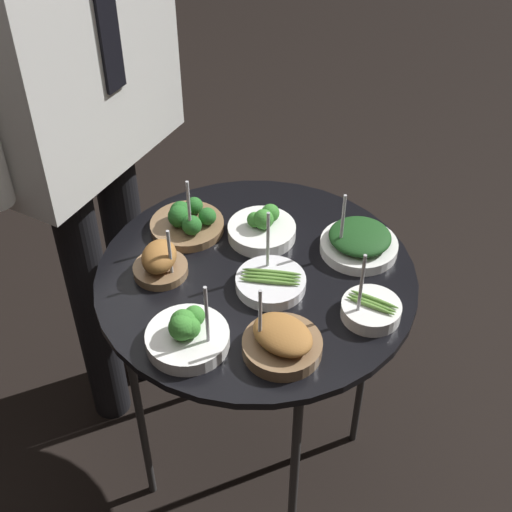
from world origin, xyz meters
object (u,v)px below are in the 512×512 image
object	(u,v)px
bowl_asparagus_center	(271,282)
bowl_asparagus_front_center	(371,309)
bowl_roast_back_left	(160,262)
waiter_figure	(70,62)
bowl_roast_near_rim	(282,341)
bowl_broccoli_mid_right	(262,228)
bowl_broccoli_back_right	(188,221)
bowl_spinach_far_rim	(359,242)
bowl_broccoli_mid_left	(187,334)
serving_cart	(256,291)

from	to	relation	value
bowl_asparagus_center	bowl_asparagus_front_center	size ratio (longest dim) A/B	0.96
bowl_asparagus_center	bowl_roast_back_left	distance (m)	0.24
waiter_figure	bowl_roast_near_rim	bearing A→B (deg)	-109.51
bowl_broccoli_mid_right	bowl_asparagus_front_center	xyz separation A→B (m)	(-0.11, -0.31, -0.01)
bowl_broccoli_back_right	waiter_figure	bearing A→B (deg)	90.62
bowl_broccoli_back_right	bowl_roast_near_rim	world-z (taller)	bowl_broccoli_back_right
bowl_broccoli_mid_right	bowl_spinach_far_rim	size ratio (longest dim) A/B	0.90
bowl_broccoli_mid_left	bowl_spinach_far_rim	bearing A→B (deg)	-23.77
bowl_asparagus_center	waiter_figure	bearing A→B (deg)	81.94
bowl_asparagus_center	bowl_roast_back_left	size ratio (longest dim) A/B	1.27
bowl_asparagus_center	serving_cart	bearing A→B (deg)	64.63
serving_cart	bowl_roast_back_left	xyz separation A→B (m)	(-0.10, 0.18, 0.08)
bowl_asparagus_front_center	bowl_broccoli_back_right	distance (m)	0.47
serving_cart	bowl_asparagus_center	world-z (taller)	bowl_asparagus_center
bowl_roast_back_left	bowl_spinach_far_rim	size ratio (longest dim) A/B	0.77
bowl_roast_back_left	bowl_broccoli_back_right	bearing A→B (deg)	10.48
bowl_broccoli_mid_right	bowl_broccoli_mid_left	distance (m)	0.36
bowl_broccoli_mid_right	bowl_roast_near_rim	world-z (taller)	bowl_roast_near_rim
bowl_asparagus_center	bowl_broccoli_back_right	distance (m)	0.27
bowl_broccoli_mid_left	bowl_roast_near_rim	bearing A→B (deg)	-67.26
bowl_asparagus_center	bowl_spinach_far_rim	world-z (taller)	same
bowl_broccoli_back_right	bowl_spinach_far_rim	bearing A→B (deg)	-72.13
bowl_asparagus_front_center	bowl_spinach_far_rim	bearing A→B (deg)	29.55
bowl_roast_near_rim	bowl_spinach_far_rim	bearing A→B (deg)	-2.47
serving_cart	bowl_roast_near_rim	bearing A→B (deg)	-138.72
serving_cart	bowl_asparagus_center	xyz separation A→B (m)	(-0.02, -0.05, 0.07)
bowl_broccoli_mid_right	waiter_figure	bearing A→B (deg)	98.56
bowl_asparagus_front_center	bowl_broccoli_back_right	xyz separation A→B (m)	(0.05, 0.47, 0.01)
bowl_asparagus_center	bowl_broccoli_mid_left	size ratio (longest dim) A/B	0.99
bowl_roast_near_rim	waiter_figure	xyz separation A→B (m)	(0.22, 0.63, 0.33)
bowl_roast_near_rim	bowl_asparagus_front_center	bearing A→B (deg)	-33.28
bowl_broccoli_mid_right	bowl_asparagus_center	world-z (taller)	bowl_asparagus_center
serving_cart	bowl_broccoli_back_right	world-z (taller)	bowl_broccoli_back_right
bowl_broccoli_mid_right	bowl_roast_back_left	xyz separation A→B (m)	(-0.21, 0.13, 0.01)
bowl_roast_back_left	bowl_broccoli_back_right	distance (m)	0.15
bowl_asparagus_center	bowl_spinach_far_rim	bearing A→B (deg)	-30.69
bowl_broccoli_mid_right	bowl_roast_back_left	distance (m)	0.25
bowl_broccoli_back_right	bowl_roast_near_rim	distance (m)	0.42
bowl_asparagus_center	bowl_roast_near_rim	bearing A→B (deg)	-145.35
bowl_broccoli_back_right	bowl_asparagus_front_center	bearing A→B (deg)	-96.42
serving_cart	bowl_roast_near_rim	world-z (taller)	bowl_roast_near_rim
bowl_broccoli_mid_right	bowl_broccoli_mid_left	bearing A→B (deg)	-175.39
bowl_asparagus_center	bowl_asparagus_front_center	distance (m)	0.22
bowl_roast_back_left	bowl_roast_near_rim	xyz separation A→B (m)	(-0.07, -0.33, -0.00)
serving_cart	waiter_figure	bearing A→B (deg)	83.80
bowl_roast_back_left	bowl_spinach_far_rim	distance (m)	0.44
bowl_broccoli_mid_right	bowl_roast_near_rim	size ratio (longest dim) A/B	0.95
bowl_spinach_far_rim	bowl_broccoli_mid_left	bearing A→B (deg)	156.23
serving_cart	bowl_broccoli_mid_left	xyz separation A→B (m)	(-0.24, 0.02, 0.08)
serving_cart	bowl_roast_back_left	world-z (taller)	bowl_roast_back_left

